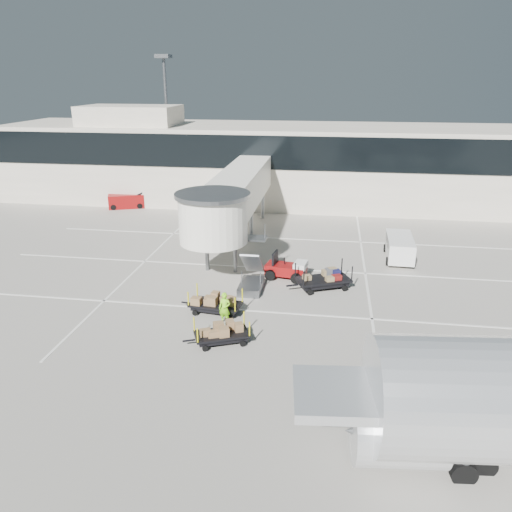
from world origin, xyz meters
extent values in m
plane|color=#BAB2A6|center=(0.00, 0.00, 0.00)|extent=(140.00, 140.00, 0.00)
cube|color=white|center=(0.00, 2.00, 0.01)|extent=(40.00, 0.15, 0.02)
cube|color=white|center=(0.00, 9.00, 0.01)|extent=(40.00, 0.15, 0.02)
cube|color=white|center=(0.00, 16.00, 0.01)|extent=(40.00, 0.15, 0.02)
cube|color=white|center=(6.00, 10.00, 0.01)|extent=(0.15, 30.00, 0.02)
cube|color=white|center=(-10.00, 10.00, 0.01)|extent=(0.15, 30.00, 0.02)
cube|color=beige|center=(0.00, 30.00, 4.00)|extent=(64.00, 12.00, 8.00)
cube|color=black|center=(0.00, 23.95, 6.00)|extent=(64.00, 0.12, 3.20)
cube|color=beige|center=(-18.00, 28.00, 9.00)|extent=(10.00, 6.00, 2.00)
cylinder|color=slate|center=(-16.00, 34.00, 7.50)|extent=(0.36, 0.36, 15.00)
cube|color=slate|center=(-16.00, 34.00, 15.00)|extent=(1.60, 1.60, 0.40)
cube|color=white|center=(-4.00, 15.00, 4.30)|extent=(3.00, 18.00, 2.80)
cylinder|color=white|center=(-4.00, 6.00, 4.30)|extent=(4.40, 4.40, 3.00)
cylinder|color=slate|center=(-4.00, 6.00, 5.90)|extent=(4.80, 4.80, 0.25)
cylinder|color=slate|center=(-5.00, 8.00, 1.45)|extent=(0.28, 0.28, 2.90)
cylinder|color=slate|center=(-3.00, 8.00, 1.45)|extent=(0.28, 0.28, 2.90)
cylinder|color=slate|center=(-5.00, 15.00, 1.45)|extent=(0.28, 0.28, 2.90)
cylinder|color=slate|center=(-3.00, 15.00, 1.45)|extent=(0.28, 0.28, 2.90)
cylinder|color=slate|center=(-5.00, 22.00, 1.45)|extent=(0.28, 0.28, 2.90)
cylinder|color=slate|center=(-3.00, 22.00, 1.45)|extent=(0.28, 0.28, 2.90)
cube|color=slate|center=(-1.40, 5.00, 0.25)|extent=(1.40, 2.60, 0.50)
cube|color=slate|center=(-1.40, 5.60, 1.60)|extent=(1.20, 2.60, 2.06)
cube|color=slate|center=(-1.40, 7.00, 2.85)|extent=(1.40, 1.20, 0.12)
cube|color=maroon|center=(0.61, 7.36, 0.61)|extent=(2.85, 1.72, 0.67)
cube|color=white|center=(1.60, 7.19, 1.06)|extent=(0.98, 1.34, 0.39)
cube|color=black|center=(-0.16, 7.50, 1.28)|extent=(0.32, 1.12, 1.00)
cylinder|color=black|center=(-0.39, 6.80, 0.36)|extent=(0.75, 0.40, 0.71)
cylinder|color=black|center=(-0.15, 8.23, 0.36)|extent=(0.75, 0.40, 0.71)
cylinder|color=black|center=(1.36, 6.50, 0.36)|extent=(0.75, 0.40, 0.71)
cylinder|color=black|center=(1.61, 7.92, 0.36)|extent=(0.75, 0.40, 0.71)
cube|color=black|center=(3.14, 5.94, 0.62)|extent=(3.78, 2.93, 0.14)
cube|color=black|center=(3.14, 5.94, 0.42)|extent=(3.37, 2.56, 0.28)
cube|color=black|center=(1.23, 5.08, 0.45)|extent=(0.76, 0.41, 0.09)
cylinder|color=black|center=(2.37, 4.76, 0.19)|extent=(0.41, 0.30, 0.38)
cylinder|color=black|center=(1.74, 6.15, 0.19)|extent=(0.41, 0.30, 0.38)
cylinder|color=black|center=(4.53, 5.73, 0.19)|extent=(0.41, 0.30, 0.38)
cylinder|color=black|center=(3.91, 7.12, 0.19)|extent=(0.41, 0.30, 0.38)
cylinder|color=black|center=(1.96, 4.58, 1.13)|extent=(0.08, 0.08, 1.02)
cylinder|color=black|center=(1.34, 5.97, 1.13)|extent=(0.08, 0.08, 1.02)
cylinder|color=black|center=(4.93, 5.91, 1.13)|extent=(0.08, 0.08, 1.02)
cylinder|color=black|center=(4.31, 7.30, 1.13)|extent=(0.08, 0.08, 1.02)
cube|color=maroon|center=(3.10, 6.54, 0.93)|extent=(0.65, 0.55, 0.49)
cube|color=#505156|center=(2.71, 6.22, 0.89)|extent=(0.61, 0.57, 0.40)
cube|color=#505156|center=(3.14, 5.80, 0.84)|extent=(0.51, 0.45, 0.31)
cube|color=#161744|center=(3.36, 5.45, 0.94)|extent=(0.56, 0.46, 0.51)
cube|color=maroon|center=(3.64, 6.73, 0.90)|extent=(0.57, 0.57, 0.43)
cube|color=#161744|center=(4.04, 6.20, 0.87)|extent=(0.62, 0.59, 0.37)
cube|color=#91774F|center=(3.39, 5.70, 0.84)|extent=(0.55, 0.52, 0.31)
cube|color=black|center=(-1.81, -1.87, 0.50)|extent=(3.06, 2.33, 0.11)
cube|color=black|center=(-1.81, -1.87, 0.34)|extent=(2.72, 2.04, 0.23)
cube|color=black|center=(-3.37, -2.53, 0.37)|extent=(0.62, 0.32, 0.07)
cylinder|color=black|center=(-2.45, -2.81, 0.16)|extent=(0.34, 0.24, 0.31)
cylinder|color=black|center=(-2.93, -1.68, 0.16)|extent=(0.34, 0.24, 0.31)
cylinder|color=black|center=(-0.69, -2.06, 0.16)|extent=(0.34, 0.24, 0.31)
cylinder|color=black|center=(-1.17, -0.93, 0.16)|extent=(0.34, 0.24, 0.31)
cylinder|color=yellow|center=(-2.78, -2.95, 0.91)|extent=(0.06, 0.06, 0.82)
cylinder|color=yellow|center=(-3.26, -1.82, 0.91)|extent=(0.06, 0.06, 0.82)
cylinder|color=yellow|center=(-0.36, -1.92, 0.91)|extent=(0.06, 0.06, 0.82)
cylinder|color=yellow|center=(-0.84, -0.79, 0.91)|extent=(0.06, 0.06, 0.82)
cube|color=olive|center=(-1.51, -1.79, 0.72)|extent=(0.65, 0.56, 0.33)
cube|color=olive|center=(-1.62, -1.84, 0.78)|extent=(0.63, 0.57, 0.45)
cube|color=olive|center=(-2.77, -1.84, 0.75)|extent=(0.50, 0.50, 0.40)
cube|color=olive|center=(-2.17, -1.58, 0.79)|extent=(0.54, 0.52, 0.47)
cube|color=olive|center=(-1.95, -2.41, 0.77)|extent=(0.53, 0.59, 0.44)
cube|color=olive|center=(-0.98, -1.67, 0.76)|extent=(0.57, 0.55, 0.40)
cube|color=black|center=(-2.90, 1.47, 0.54)|extent=(3.09, 1.84, 0.12)
cube|color=black|center=(-2.90, 1.47, 0.36)|extent=(2.78, 1.58, 0.24)
cube|color=black|center=(-4.68, 1.71, 0.39)|extent=(0.69, 0.17, 0.08)
cylinder|color=black|center=(-4.00, 0.95, 0.17)|extent=(0.35, 0.18, 0.33)
cylinder|color=black|center=(-3.82, 2.26, 0.17)|extent=(0.35, 0.18, 0.33)
cylinder|color=black|center=(-1.97, 0.68, 0.17)|extent=(0.35, 0.18, 0.33)
cylinder|color=black|center=(-1.79, 1.99, 0.17)|extent=(0.35, 0.18, 0.33)
cylinder|color=yellow|center=(-4.38, 1.00, 0.98)|extent=(0.07, 0.07, 0.88)
cylinder|color=yellow|center=(-4.20, 2.31, 0.98)|extent=(0.07, 0.07, 0.88)
cylinder|color=yellow|center=(-1.59, 0.63, 0.98)|extent=(0.07, 0.07, 0.88)
cylinder|color=yellow|center=(-1.42, 1.93, 0.98)|extent=(0.07, 0.07, 0.88)
cube|color=olive|center=(-3.79, 1.46, 0.78)|extent=(0.65, 0.54, 0.38)
cube|color=olive|center=(-3.28, 1.87, 0.84)|extent=(0.63, 0.59, 0.48)
cube|color=olive|center=(-2.97, 1.35, 0.78)|extent=(0.46, 0.51, 0.37)
cube|color=olive|center=(-3.00, 1.24, 0.85)|extent=(0.63, 0.50, 0.51)
cube|color=olive|center=(-2.67, 1.18, 0.84)|extent=(0.66, 0.58, 0.50)
cube|color=olive|center=(-2.55, 1.51, 0.78)|extent=(0.65, 0.47, 0.38)
cube|color=olive|center=(-2.09, 1.24, 0.77)|extent=(0.50, 0.44, 0.35)
cube|color=olive|center=(-2.05, 1.21, 0.79)|extent=(0.69, 0.58, 0.39)
imported|color=#82EA18|center=(-2.11, 0.30, 0.91)|extent=(0.72, 0.53, 1.82)
cube|color=white|center=(8.60, 12.30, 0.98)|extent=(1.96, 4.54, 1.45)
cube|color=white|center=(8.67, 14.31, 0.70)|extent=(1.74, 0.57, 0.84)
cube|color=black|center=(8.61, 12.49, 1.35)|extent=(1.93, 2.86, 0.58)
cylinder|color=black|center=(7.67, 10.83, 0.32)|extent=(0.24, 0.64, 0.64)
cylinder|color=black|center=(9.44, 10.78, 0.32)|extent=(0.24, 0.64, 0.64)
cylinder|color=black|center=(7.76, 13.82, 0.32)|extent=(0.24, 0.64, 0.64)
cylinder|color=black|center=(9.54, 13.77, 0.32)|extent=(0.24, 0.64, 0.64)
cube|color=maroon|center=(-17.56, 24.00, 0.71)|extent=(3.88, 2.70, 1.41)
cube|color=black|center=(-16.07, 24.58, 1.60)|extent=(1.32, 1.55, 0.50)
cylinder|color=black|center=(-18.55, 22.91, 0.28)|extent=(0.61, 0.42, 0.56)
cylinder|color=black|center=(-19.03, 24.13, 0.28)|extent=(0.61, 0.42, 0.56)
cylinder|color=black|center=(-16.10, 23.87, 0.28)|extent=(0.61, 0.42, 0.56)
cylinder|color=black|center=(-16.58, 25.09, 0.28)|extent=(0.61, 0.42, 0.56)
cube|color=silver|center=(7.49, -9.40, 3.05)|extent=(10.40, 3.88, 0.36)
cylinder|color=silver|center=(5.97, -9.56, 1.57)|extent=(3.27, 2.64, 2.34)
cube|color=silver|center=(5.97, -9.56, 2.49)|extent=(0.83, 0.34, 1.12)
cylinder|color=slate|center=(9.01, -9.24, 0.56)|extent=(0.30, 0.30, 1.12)
cylinder|color=black|center=(9.01, -9.24, 0.30)|extent=(0.94, 0.42, 0.91)
cylinder|color=slate|center=(8.24, -9.73, 0.81)|extent=(0.28, 0.28, 1.63)
cylinder|color=black|center=(8.24, -9.73, 0.30)|extent=(0.94, 0.42, 0.91)
camera|label=1|loc=(3.31, -23.93, 12.92)|focal=35.00mm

